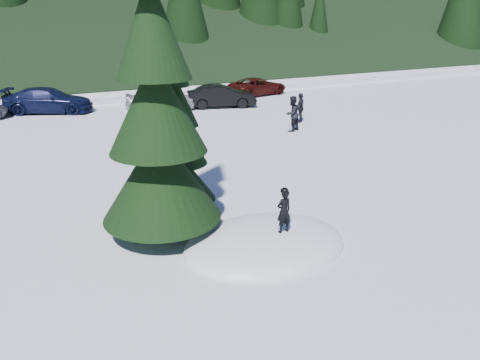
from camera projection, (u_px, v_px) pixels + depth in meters
name	position (u px, v px, depth m)	size (l,w,h in m)	color
ground	(265.00, 245.00, 12.42)	(200.00, 200.00, 0.00)	white
snow_mound	(265.00, 245.00, 12.42)	(4.48, 3.52, 0.96)	white
spruce_tall	(157.00, 117.00, 11.86)	(3.20, 3.20, 8.60)	black
spruce_short	(178.00, 146.00, 13.87)	(2.20, 2.20, 5.37)	black
child_skier	(284.00, 211.00, 11.91)	(0.42, 0.27, 1.15)	black
adult_0	(292.00, 114.00, 23.94)	(0.88, 0.69, 1.82)	black
adult_1	(300.00, 108.00, 25.90)	(0.96, 0.40, 1.63)	black
car_3	(48.00, 100.00, 28.39)	(2.12, 5.21, 1.51)	black
car_4	(160.00, 98.00, 29.16)	(1.73, 4.30, 1.46)	#9DA2A6
car_5	(221.00, 96.00, 30.03)	(1.52, 4.37, 1.44)	black
car_6	(258.00, 86.00, 34.47)	(2.11, 4.58, 1.27)	#360D09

